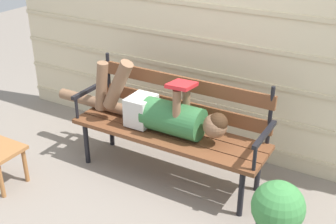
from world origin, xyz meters
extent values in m
plane|color=gray|center=(0.00, 0.00, 0.00)|extent=(12.00, 12.00, 0.00)
cube|color=beige|center=(0.00, 0.78, 1.05)|extent=(4.29, 0.06, 2.10)
cube|color=beige|center=(0.00, 0.74, 0.15)|extent=(4.29, 0.02, 0.04)
cube|color=beige|center=(0.00, 0.74, 0.45)|extent=(4.29, 0.02, 0.04)
cube|color=beige|center=(0.00, 0.74, 0.75)|extent=(4.29, 0.02, 0.04)
cube|color=beige|center=(0.00, 0.74, 1.05)|extent=(4.29, 0.02, 0.04)
cube|color=beige|center=(0.00, 0.74, 1.35)|extent=(4.29, 0.02, 0.04)
cube|color=brown|center=(0.00, -0.03, 0.41)|extent=(1.67, 0.15, 0.04)
cube|color=brown|center=(0.00, 0.12, 0.41)|extent=(1.67, 0.15, 0.04)
cube|color=brown|center=(0.00, 0.28, 0.41)|extent=(1.67, 0.15, 0.04)
cube|color=brown|center=(0.00, 0.36, 0.56)|extent=(1.60, 0.05, 0.11)
cube|color=brown|center=(0.00, 0.36, 0.78)|extent=(1.60, 0.05, 0.11)
cylinder|color=black|center=(-0.77, 0.36, 0.67)|extent=(0.03, 0.03, 0.48)
cylinder|color=black|center=(0.77, 0.36, 0.67)|extent=(0.03, 0.03, 0.48)
cylinder|color=black|center=(-0.73, -0.06, 0.20)|extent=(0.04, 0.04, 0.40)
cylinder|color=black|center=(0.73, -0.06, 0.20)|extent=(0.04, 0.04, 0.40)
cylinder|color=black|center=(-0.73, 0.31, 0.20)|extent=(0.04, 0.04, 0.40)
cylinder|color=black|center=(0.73, 0.31, 0.20)|extent=(0.04, 0.04, 0.40)
cube|color=black|center=(-0.81, 0.12, 0.63)|extent=(0.04, 0.45, 0.03)
cylinder|color=black|center=(-0.81, -0.06, 0.53)|extent=(0.03, 0.03, 0.20)
cube|color=black|center=(0.81, 0.12, 0.63)|extent=(0.04, 0.45, 0.03)
cylinder|color=black|center=(0.81, -0.06, 0.53)|extent=(0.03, 0.03, 0.20)
cylinder|color=#33703D|center=(0.05, 0.12, 0.57)|extent=(0.50, 0.27, 0.27)
cube|color=silver|center=(-0.26, 0.12, 0.57)|extent=(0.20, 0.25, 0.24)
sphere|color=brown|center=(0.42, 0.12, 0.60)|extent=(0.19, 0.19, 0.19)
sphere|color=#382314|center=(0.44, 0.12, 0.63)|extent=(0.16, 0.16, 0.16)
cylinder|color=brown|center=(-0.45, 0.06, 0.78)|extent=(0.31, 0.11, 0.47)
cylinder|color=brown|center=(-0.62, 0.06, 0.73)|extent=(0.15, 0.09, 0.44)
cylinder|color=brown|center=(-0.77, 0.18, 0.49)|extent=(0.86, 0.10, 0.10)
cylinder|color=brown|center=(0.12, 0.04, 0.71)|extent=(0.06, 0.06, 0.29)
cylinder|color=brown|center=(0.12, 0.20, 0.71)|extent=(0.06, 0.06, 0.29)
cube|color=red|center=(0.12, 0.12, 0.87)|extent=(0.20, 0.26, 0.07)
cylinder|color=#9E6638|center=(-0.99, -0.80, 0.16)|extent=(0.04, 0.04, 0.32)
cylinder|color=#9E6638|center=(-0.99, -0.55, 0.16)|extent=(0.04, 0.04, 0.32)
sphere|color=#3D8442|center=(1.07, -0.31, 0.38)|extent=(0.35, 0.35, 0.35)
camera|label=1|loc=(1.60, -2.62, 2.18)|focal=46.94mm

